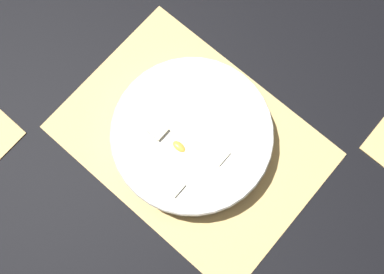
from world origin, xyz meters
TOP-DOWN VIEW (x-y plane):
  - ground_plane at (0.00, 0.00)m, footprint 6.00×6.00m
  - bamboo_mat_center at (-0.00, 0.00)m, footprint 0.48×0.35m
  - fruit_salad_bowl at (0.00, 0.00)m, footprint 0.30×0.30m

SIDE VIEW (x-z plane):
  - ground_plane at x=0.00m, z-range 0.00..0.00m
  - bamboo_mat_center at x=0.00m, z-range 0.00..0.01m
  - fruit_salad_bowl at x=0.00m, z-range 0.01..0.07m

